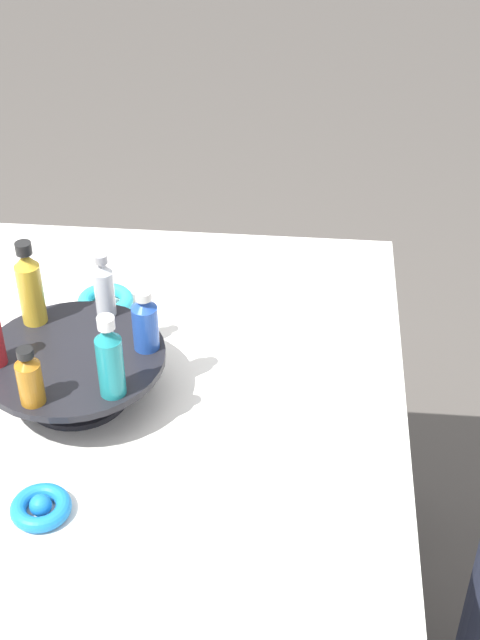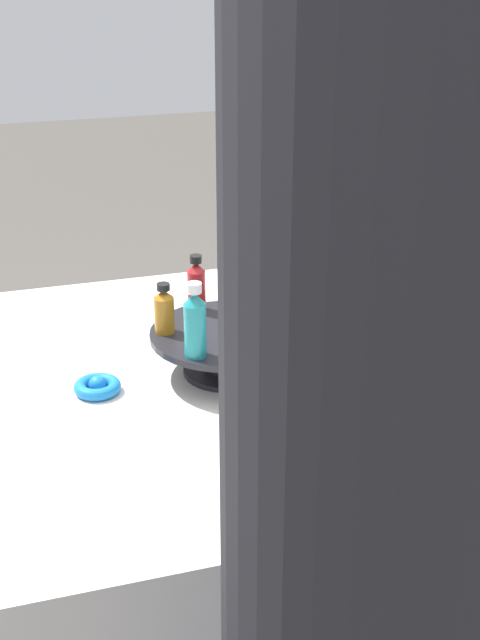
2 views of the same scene
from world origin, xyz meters
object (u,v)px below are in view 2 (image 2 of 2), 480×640
Objects in this scene: display_stand at (228,345)px; person_figure at (371,575)px; bottle_teal at (195,323)px; bottle_blue at (262,330)px; ribbon_bow_blue at (97,386)px; bottle_clear at (291,304)px; bottle_amber at (164,310)px; bottle_gold at (257,276)px; bottle_red at (196,285)px; ribbon_bow_teal at (348,347)px.

person_figure is (0.80, -0.08, 0.12)m from display_stand.
bottle_teal is 0.12m from bottle_blue.
ribbon_bow_blue is 0.82m from person_figure.
bottle_clear is (-0.05, 0.20, -0.01)m from bottle_teal.
display_stand is 0.14m from bottle_clear.
bottle_amber is 0.65× the size of bottle_gold.
person_figure reaches higher than bottle_blue.
display_stand is 1.95× the size of bottle_gold.
bottle_blue is 0.94× the size of bottle_red.
bottle_amber reaches higher than ribbon_bow_blue.
ribbon_bow_blue is at bearing -93.52° from bottle_clear.
bottle_amber is at bearing -105.09° from bottle_clear.
bottle_gold is 0.23m from ribbon_bow_teal.
ribbon_bow_blue is (-0.02, -0.36, -0.13)m from bottle_clear.
ribbon_bow_blue is at bearing -88.13° from ribbon_bow_teal.
bottle_amber is 0.85× the size of bottle_red.
bottle_gold is at bearing 164.91° from bottle_blue.
bottle_blue is 0.69m from person_figure.
bottle_blue is 0.28m from ribbon_bow_teal.
display_stand is 3.40× the size of ribbon_bow_blue.
bottle_teal is 0.71m from person_figure.
bottle_blue is 1.03× the size of ribbon_bow_teal.
display_stand is 0.25m from ribbon_bow_teal.
bottle_blue is 0.71× the size of bottle_gold.
ribbon_bow_blue is (0.12, -0.22, -0.12)m from bottle_red.
ribbon_bow_teal is 1.20× the size of ribbon_bow_blue.
bottle_amber is at bearing -165.09° from bottle_teal.
bottle_amber is 0.23m from bottle_clear.
person_figure is at bearing -14.22° from bottle_clear.
bottle_gold reaches higher than bottle_amber.
bottle_clear is 0.12m from bottle_gold.
bottle_red is at bearing -110.56° from ribbon_bow_teal.
display_stand is at bearing -45.09° from bottle_gold.
bottle_gold is (-0.08, 0.08, 0.10)m from display_stand.
bottle_teal is at bearing 14.91° from bottle_amber.
bottle_clear is 0.38m from ribbon_bow_blue.
person_figure is (0.83, 0.03, 0.05)m from bottle_amber.
ribbon_bow_teal is at bearing 105.78° from bottle_clear.
bottle_teal is 0.20m from bottle_clear.
display_stand is 0.15m from bottle_gold.
bottle_amber is at bearing -75.09° from bottle_gold.
bottle_red is (-0.20, 0.05, -0.01)m from bottle_teal.
bottle_clear is 0.79m from person_figure.
bottle_teal is at bearing 5.94° from person_figure.
ribbon_bow_teal is 0.50m from ribbon_bow_blue.
bottle_clear is 1.02× the size of bottle_red.
bottle_gold is 0.08× the size of person_figure.
bottle_amber is 0.18m from ribbon_bow_blue.
display_stand reaches higher than ribbon_bow_blue.
bottle_gold reaches higher than bottle_clear.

